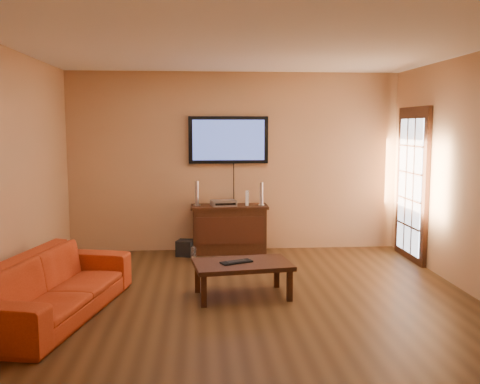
{
  "coord_description": "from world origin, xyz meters",
  "views": [
    {
      "loc": [
        -0.53,
        -5.6,
        1.89
      ],
      "look_at": [
        -0.05,
        0.8,
        1.1
      ],
      "focal_mm": 40.0,
      "sensor_mm": 36.0,
      "label": 1
    }
  ],
  "objects": [
    {
      "name": "ground_plane",
      "position": [
        0.0,
        0.0,
        0.0
      ],
      "size": [
        5.0,
        5.0,
        0.0
      ],
      "primitive_type": "plane",
      "color": "#36220F",
      "rests_on": "ground"
    },
    {
      "name": "room_walls",
      "position": [
        0.0,
        0.62,
        1.69
      ],
      "size": [
        5.0,
        5.0,
        5.0
      ],
      "color": "tan",
      "rests_on": "ground"
    },
    {
      "name": "french_door",
      "position": [
        2.46,
        1.7,
        1.05
      ],
      "size": [
        0.07,
        1.02,
        2.22
      ],
      "color": "black",
      "rests_on": "ground"
    },
    {
      "name": "media_console",
      "position": [
        -0.1,
        2.27,
        0.36
      ],
      "size": [
        1.15,
        0.44,
        0.72
      ],
      "color": "black",
      "rests_on": "ground"
    },
    {
      "name": "television",
      "position": [
        -0.1,
        2.45,
        1.69
      ],
      "size": [
        1.2,
        0.08,
        0.71
      ],
      "color": "black",
      "rests_on": "ground"
    },
    {
      "name": "coffee_table",
      "position": [
        -0.07,
        0.17,
        0.34
      ],
      "size": [
        1.13,
        0.77,
        0.39
      ],
      "color": "black",
      "rests_on": "ground"
    },
    {
      "name": "sofa",
      "position": [
        -1.99,
        -0.31,
        0.41
      ],
      "size": [
        1.07,
        2.21,
        0.83
      ],
      "primitive_type": "imported",
      "rotation": [
        0.0,
        0.0,
        1.35
      ],
      "color": "#AE3413",
      "rests_on": "ground"
    },
    {
      "name": "speaker_left",
      "position": [
        -0.58,
        2.28,
        0.89
      ],
      "size": [
        0.1,
        0.1,
        0.37
      ],
      "color": "silver",
      "rests_on": "media_console"
    },
    {
      "name": "speaker_right",
      "position": [
        0.38,
        2.25,
        0.88
      ],
      "size": [
        0.09,
        0.09,
        0.34
      ],
      "color": "silver",
      "rests_on": "media_console"
    },
    {
      "name": "av_receiver",
      "position": [
        -0.19,
        2.25,
        0.76
      ],
      "size": [
        0.4,
        0.32,
        0.08
      ],
      "primitive_type": "cube",
      "rotation": [
        0.0,
        0.0,
        0.19
      ],
      "color": "silver",
      "rests_on": "media_console"
    },
    {
      "name": "game_console",
      "position": [
        0.17,
        2.29,
        0.82
      ],
      "size": [
        0.06,
        0.16,
        0.21
      ],
      "primitive_type": "cube",
      "rotation": [
        0.0,
        0.0,
        -0.14
      ],
      "color": "white",
      "rests_on": "media_console"
    },
    {
      "name": "subwoofer",
      "position": [
        -0.76,
        2.12,
        0.12
      ],
      "size": [
        0.29,
        0.29,
        0.23
      ],
      "primitive_type": "cube",
      "rotation": [
        0.0,
        0.0,
        -0.3
      ],
      "color": "black",
      "rests_on": "ground"
    },
    {
      "name": "bottle",
      "position": [
        -0.63,
        1.82,
        0.1
      ],
      "size": [
        0.07,
        0.07,
        0.21
      ],
      "color": "white",
      "rests_on": "ground"
    },
    {
      "name": "keyboard",
      "position": [
        -0.14,
        0.16,
        0.4
      ],
      "size": [
        0.38,
        0.27,
        0.02
      ],
      "color": "black",
      "rests_on": "coffee_table"
    }
  ]
}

